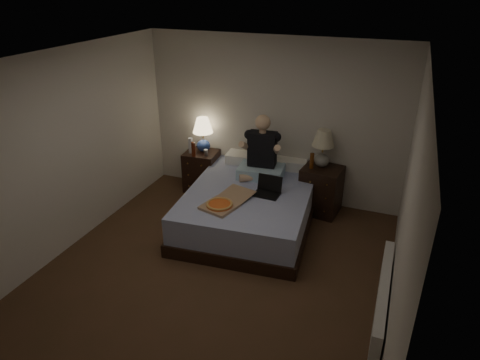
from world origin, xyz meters
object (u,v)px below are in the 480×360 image
at_px(water_bottle, 191,145).
at_px(beer_bottle_right, 312,161).
at_px(nightstand_left, 202,171).
at_px(beer_bottle_left, 193,149).
at_px(radiator, 382,297).
at_px(lamp_left, 203,135).
at_px(nightstand_right, 321,190).
at_px(pizza_box, 219,205).
at_px(bed, 250,206).
at_px(soda_can, 206,153).
at_px(person, 262,147).
at_px(lamp_right, 323,148).
at_px(laptop, 267,187).

xyz_separation_m(water_bottle, beer_bottle_right, (1.96, -0.01, 0.04)).
height_order(nightstand_left, water_bottle, water_bottle).
xyz_separation_m(beer_bottle_left, beer_bottle_right, (1.85, 0.11, 0.05)).
relative_size(nightstand_left, radiator, 0.42).
bearing_deg(lamp_left, nightstand_right, -2.42).
bearing_deg(water_bottle, pizza_box, -50.38).
distance_m(nightstand_right, beer_bottle_left, 2.06).
distance_m(bed, soda_can, 1.24).
relative_size(nightstand_right, beer_bottle_left, 3.11).
bearing_deg(pizza_box, person, 94.45).
height_order(beer_bottle_right, pizza_box, beer_bottle_right).
height_order(bed, soda_can, soda_can).
xyz_separation_m(lamp_right, beer_bottle_left, (-1.97, -0.22, -0.22)).
height_order(nightstand_right, lamp_right, lamp_right).
bearing_deg(radiator, lamp_right, 119.09).
relative_size(soda_can, laptop, 0.29).
xyz_separation_m(lamp_left, beer_bottle_left, (-0.05, -0.25, -0.16)).
relative_size(person, radiator, 0.58).
bearing_deg(bed, lamp_right, 37.51).
bearing_deg(beer_bottle_left, water_bottle, 133.18).
xyz_separation_m(nightstand_right, person, (-0.86, -0.27, 0.66)).
relative_size(lamp_right, pizza_box, 0.74).
distance_m(nightstand_left, laptop, 1.64).
bearing_deg(lamp_left, radiator, -33.44).
distance_m(water_bottle, radiator, 3.72).
bearing_deg(bed, beer_bottle_right, 37.26).
height_order(nightstand_left, pizza_box, nightstand_left).
distance_m(bed, beer_bottle_left, 1.36).
xyz_separation_m(person, radiator, (1.91, -1.64, -0.82)).
bearing_deg(radiator, pizza_box, 165.11).
bearing_deg(person, lamp_left, 156.40).
distance_m(nightstand_left, person, 1.34).
bearing_deg(laptop, beer_bottle_left, 158.28).
bearing_deg(person, water_bottle, 164.39).
distance_m(beer_bottle_right, laptop, 0.87).
height_order(nightstand_left, laptop, laptop).
height_order(nightstand_right, person, person).
distance_m(soda_can, person, 1.05).
bearing_deg(lamp_right, beer_bottle_left, -173.51).
height_order(beer_bottle_left, beer_bottle_right, beer_bottle_right).
bearing_deg(nightstand_left, nightstand_right, -4.91).
relative_size(bed, nightstand_right, 3.08).
xyz_separation_m(lamp_left, beer_bottle_right, (1.80, -0.14, -0.11)).
relative_size(water_bottle, laptop, 0.74).
relative_size(bed, lamp_right, 3.94).
distance_m(beer_bottle_left, radiator, 3.57).
bearing_deg(soda_can, lamp_right, 4.16).
xyz_separation_m(water_bottle, laptop, (1.53, -0.74, -0.12)).
distance_m(lamp_left, radiator, 3.69).
xyz_separation_m(nightstand_right, water_bottle, (-2.12, -0.05, 0.43)).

